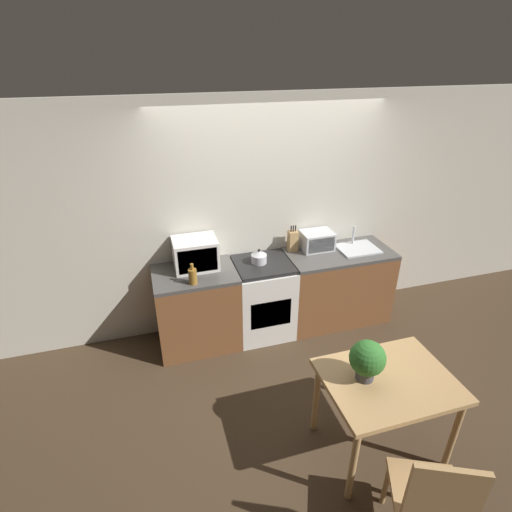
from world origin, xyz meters
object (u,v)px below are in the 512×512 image
at_px(microwave, 195,254).
at_px(stove_range, 263,298).
at_px(dining_table, 387,388).
at_px(kettle, 259,257).
at_px(toaster_oven, 317,241).
at_px(dining_chair, 432,498).
at_px(bottle, 193,276).

bearing_deg(microwave, stove_range, -9.04).
bearing_deg(microwave, dining_table, -58.58).
xyz_separation_m(kettle, microwave, (-0.67, 0.09, 0.09)).
height_order(kettle, toaster_oven, toaster_oven).
height_order(kettle, microwave, microwave).
bearing_deg(dining_chair, dining_table, 103.60).
relative_size(bottle, dining_table, 0.23).
height_order(kettle, bottle, bottle).
bearing_deg(stove_range, bottle, -165.24).
bearing_deg(bottle, toaster_oven, 13.62).
distance_m(toaster_oven, dining_table, 1.97).
height_order(toaster_oven, dining_table, toaster_oven).
bearing_deg(microwave, bottle, -104.35).
xyz_separation_m(microwave, bottle, (-0.08, -0.32, -0.08)).
xyz_separation_m(microwave, toaster_oven, (1.40, 0.04, -0.06)).
xyz_separation_m(microwave, dining_chair, (1.00, -2.63, -0.53)).
distance_m(stove_range, dining_chair, 2.53).
bearing_deg(stove_range, microwave, 170.96).
xyz_separation_m(kettle, toaster_oven, (0.74, 0.13, 0.04)).
distance_m(stove_range, bottle, 0.98).
xyz_separation_m(bottle, dining_chair, (1.08, -2.31, -0.46)).
xyz_separation_m(stove_range, kettle, (-0.04, 0.02, 0.52)).
relative_size(kettle, dining_chair, 0.17).
bearing_deg(dining_table, kettle, 105.05).
bearing_deg(toaster_oven, microwave, -178.37).
height_order(stove_range, kettle, kettle).
relative_size(stove_range, dining_chair, 0.93).
height_order(microwave, toaster_oven, microwave).
bearing_deg(stove_range, dining_table, -75.96).
relative_size(kettle, dining_table, 0.17).
height_order(bottle, toaster_oven, bottle).
relative_size(kettle, toaster_oven, 0.47).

